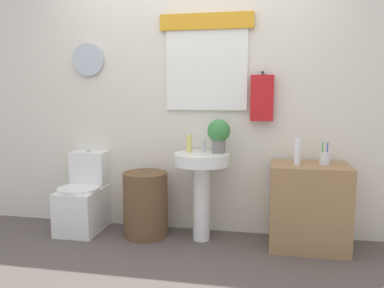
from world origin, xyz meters
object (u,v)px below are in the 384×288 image
Objects in this scene: toothbrush_cup at (325,158)px; soap_bottle at (189,143)px; potted_plant at (219,133)px; pedestal_sink at (202,176)px; toilet at (84,200)px; laundry_hamper at (146,204)px; wooden_cabinet at (309,206)px; lotion_bottle at (297,152)px.

soap_bottle is at bearing 178.49° from toothbrush_cup.
soap_bottle is 0.53× the size of potted_plant.
pedestal_sink is 4.99× the size of soap_bottle.
potted_plant is (1.28, 0.03, 0.66)m from toilet.
toilet is 0.62m from laundry_hamper.
toilet is 2.05m from wooden_cabinet.
pedestal_sink is 3.62× the size of lotion_bottle.
toilet is 1.44m from potted_plant.
laundry_hamper is 0.59m from pedestal_sink.
laundry_hamper is 1.61m from toothbrush_cup.
pedestal_sink is at bearing -178.88° from toothbrush_cup.
lotion_bottle reaches higher than toothbrush_cup.
laundry_hamper is 3.16× the size of toothbrush_cup.
lotion_bottle is 0.24m from toothbrush_cup.
lotion_bottle is at bearing -164.92° from toothbrush_cup.
laundry_hamper is at bearing 180.00° from wooden_cabinet.
pedestal_sink is at bearing -156.80° from potted_plant.
lotion_bottle is (-0.11, -0.04, 0.46)m from wooden_cabinet.
toilet is at bearing 177.85° from lotion_bottle.
potted_plant reaches higher than toilet.
wooden_cabinet is 3.33× the size of lotion_bottle.
pedestal_sink is 0.84m from lotion_bottle.
soap_bottle is at bearing 177.22° from wooden_cabinet.
toilet reaches higher than wooden_cabinet.
lotion_bottle is (0.66, -0.10, -0.13)m from potted_plant.
soap_bottle reaches higher than toilet.
wooden_cabinet is at bearing 19.79° from lotion_bottle.
toilet is 1.28× the size of laundry_hamper.
toothbrush_cup is at bearing -1.51° from soap_bottle.
toothbrush_cup is (0.22, 0.06, -0.05)m from lotion_bottle.
pedestal_sink is at bearing 0.00° from laundry_hamper.
wooden_cabinet is 1.14m from soap_bottle.
soap_bottle is 1.14m from toothbrush_cup.
pedestal_sink is at bearing 177.13° from lotion_bottle.
pedestal_sink is 2.64× the size of potted_plant.
lotion_bottle reaches higher than wooden_cabinet.
pedestal_sink is at bearing 180.00° from wooden_cabinet.
toothbrush_cup is (0.88, -0.04, -0.18)m from potted_plant.
soap_bottle reaches higher than toothbrush_cup.
potted_plant reaches higher than laundry_hamper.
soap_bottle is at bearing 7.22° from laundry_hamper.
wooden_cabinet is at bearing -0.00° from pedestal_sink.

